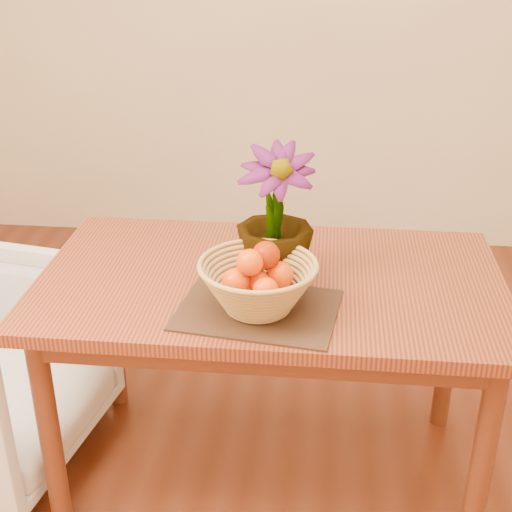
# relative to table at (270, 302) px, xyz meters

# --- Properties ---
(table) EXTENTS (1.40, 0.80, 0.75)m
(table) POSITION_rel_table_xyz_m (0.00, 0.00, 0.00)
(table) COLOR brown
(table) RESTS_ON floor
(placemat) EXTENTS (0.47, 0.38, 0.01)m
(placemat) POSITION_rel_table_xyz_m (-0.02, -0.20, 0.09)
(placemat) COLOR #382114
(placemat) RESTS_ON table
(wicker_basket) EXTENTS (0.33, 0.33, 0.13)m
(wicker_basket) POSITION_rel_table_xyz_m (-0.02, -0.20, 0.16)
(wicker_basket) COLOR tan
(wicker_basket) RESTS_ON placemat
(orange_pile) EXTENTS (0.19, 0.18, 0.14)m
(orange_pile) POSITION_rel_table_xyz_m (-0.01, -0.20, 0.21)
(orange_pile) COLOR #DF4D03
(orange_pile) RESTS_ON wicker_basket
(potted_plant) EXTENTS (0.23, 0.23, 0.41)m
(potted_plant) POSITION_rel_table_xyz_m (0.01, -0.00, 0.29)
(potted_plant) COLOR #154513
(potted_plant) RESTS_ON table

